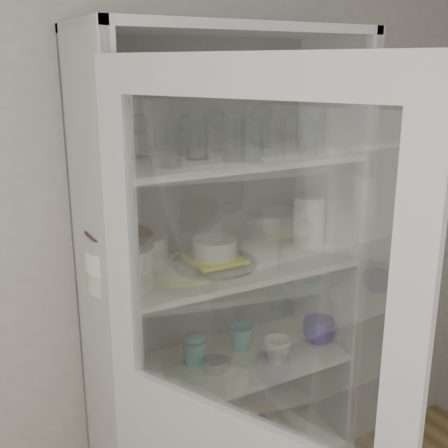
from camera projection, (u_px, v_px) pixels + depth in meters
wall_back at (150, 245)px, 2.17m from camera, size 3.60×0.02×2.60m
pantry_cabinet at (216, 334)px, 2.23m from camera, size 1.00×0.45×2.10m
tumbler_0 at (124, 150)px, 1.66m from camera, size 0.07×0.07×0.13m
tumbler_1 at (170, 145)px, 1.75m from camera, size 0.09×0.09×0.14m
tumbler_2 at (252, 139)px, 1.85m from camera, size 0.09×0.09×0.15m
tumbler_3 at (254, 142)px, 1.83m from camera, size 0.08×0.08×0.14m
tumbler_4 at (234, 139)px, 1.85m from camera, size 0.09×0.09×0.15m
tumbler_5 at (309, 139)px, 1.95m from camera, size 0.07×0.07×0.12m
tumbler_6 at (315, 133)px, 2.00m from camera, size 0.08×0.08×0.15m
tumbler_7 at (119, 143)px, 1.79m from camera, size 0.08×0.08×0.14m
tumbler_8 at (111, 146)px, 1.76m from camera, size 0.09×0.09×0.13m
tumbler_9 at (197, 137)px, 1.90m from camera, size 0.09×0.09×0.15m
goblet_0 at (140, 134)px, 1.91m from camera, size 0.07×0.07×0.17m
goblet_1 at (186, 132)px, 1.99m from camera, size 0.07×0.07×0.16m
goblet_2 at (220, 130)px, 2.08m from camera, size 0.07×0.07×0.16m
goblet_3 at (263, 123)px, 2.15m from camera, size 0.08×0.08×0.19m
plate_stack_front at (121, 277)px, 1.85m from camera, size 0.22×0.22×0.07m
plate_stack_back at (141, 250)px, 2.05m from camera, size 0.20×0.20×0.11m
cream_bowl at (120, 257)px, 1.83m from camera, size 0.29×0.29×0.07m
terracotta_bowl at (119, 239)px, 1.82m from camera, size 0.22×0.22×0.05m
glass_platter at (215, 263)px, 2.06m from camera, size 0.40×0.40×0.02m
yellow_trivet at (215, 259)px, 2.06m from camera, size 0.19×0.19×0.01m
white_ramekin at (215, 248)px, 2.05m from camera, size 0.19×0.19×0.07m
grey_bowl_stack at (309, 221)px, 2.27m from camera, size 0.12×0.12×0.20m
mug_blue at (318, 330)px, 2.32m from camera, size 0.14×0.14×0.10m
mug_teal at (241, 338)px, 2.26m from camera, size 0.14×0.14×0.10m
mug_white at (277, 351)px, 2.16m from camera, size 0.11×0.11×0.10m
teal_jar at (194, 350)px, 2.16m from camera, size 0.08×0.08×0.10m
measuring_cups at (214, 364)px, 2.12m from camera, size 0.10×0.10×0.04m
white_canister at (123, 371)px, 1.99m from camera, size 0.14×0.14×0.13m
tin_box at (250, 431)px, 2.36m from camera, size 0.21×0.17×0.06m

